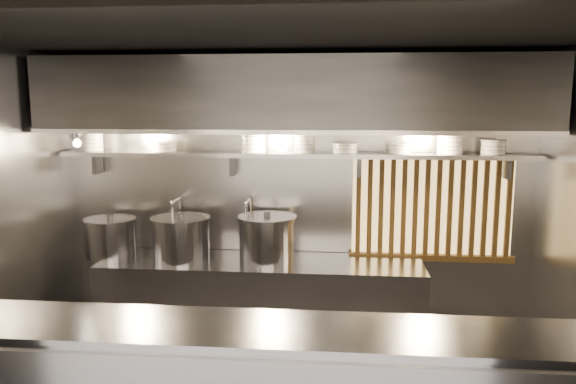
% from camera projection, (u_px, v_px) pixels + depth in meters
% --- Properties ---
extents(ceiling, '(4.50, 4.50, 0.00)m').
position_uv_depth(ceiling, '(279.00, 37.00, 3.79)').
color(ceiling, black).
rests_on(ceiling, wall_back).
extents(wall_back, '(4.50, 0.00, 4.50)m').
position_uv_depth(wall_back, '(296.00, 202.00, 5.48)').
color(wall_back, gray).
rests_on(wall_back, floor).
extents(cooking_bench, '(3.00, 0.70, 0.90)m').
position_uv_depth(cooking_bench, '(261.00, 307.00, 5.30)').
color(cooking_bench, '#A0A0A5').
rests_on(cooking_bench, floor).
extents(bowl_shelf, '(4.40, 0.34, 0.04)m').
position_uv_depth(bowl_shelf, '(295.00, 155.00, 5.23)').
color(bowl_shelf, '#A0A0A5').
rests_on(bowl_shelf, wall_back).
extents(exhaust_hood, '(4.40, 0.81, 0.65)m').
position_uv_depth(exhaust_hood, '(293.00, 95.00, 4.93)').
color(exhaust_hood, '#2D2D30').
rests_on(exhaust_hood, ceiling).
extents(wood_screen, '(1.56, 0.09, 1.04)m').
position_uv_depth(wood_screen, '(432.00, 207.00, 5.32)').
color(wood_screen, '#F2C36D').
rests_on(wood_screen, wall_back).
extents(faucet_left, '(0.04, 0.30, 0.50)m').
position_uv_depth(faucet_left, '(178.00, 212.00, 5.47)').
color(faucet_left, silver).
rests_on(faucet_left, wall_back).
extents(faucet_right, '(0.04, 0.30, 0.50)m').
position_uv_depth(faucet_right, '(249.00, 213.00, 5.41)').
color(faucet_right, silver).
rests_on(faucet_right, wall_back).
extents(heat_lamp, '(0.25, 0.35, 0.20)m').
position_uv_depth(heat_lamp, '(75.00, 136.00, 4.91)').
color(heat_lamp, '#A0A0A5').
rests_on(heat_lamp, exhaust_hood).
extents(pendant_bulb, '(0.09, 0.09, 0.19)m').
position_uv_depth(pendant_bulb, '(283.00, 147.00, 5.11)').
color(pendant_bulb, '#2D2D30').
rests_on(pendant_bulb, exhaust_hood).
extents(stock_pot_left, '(0.62, 0.62, 0.41)m').
position_uv_depth(stock_pot_left, '(111.00, 237.00, 5.35)').
color(stock_pot_left, '#A0A0A5').
rests_on(stock_pot_left, cooking_bench).
extents(stock_pot_mid, '(0.61, 0.61, 0.45)m').
position_uv_depth(stock_pot_mid, '(181.00, 238.00, 5.24)').
color(stock_pot_mid, '#A0A0A5').
rests_on(stock_pot_mid, cooking_bench).
extents(stock_pot_right, '(0.70, 0.70, 0.47)m').
position_uv_depth(stock_pot_right, '(267.00, 238.00, 5.20)').
color(stock_pot_right, '#A0A0A5').
rests_on(stock_pot_right, cooking_bench).
extents(bowl_stack_0, '(0.22, 0.22, 0.17)m').
position_uv_depth(bowl_stack_0, '(92.00, 142.00, 5.39)').
color(bowl_stack_0, silver).
rests_on(bowl_stack_0, bowl_shelf).
extents(bowl_stack_1, '(0.24, 0.24, 0.09)m').
position_uv_depth(bowl_stack_1, '(165.00, 147.00, 5.33)').
color(bowl_stack_1, silver).
rests_on(bowl_stack_1, bowl_shelf).
extents(bowl_stack_2, '(0.25, 0.25, 0.17)m').
position_uv_depth(bowl_stack_2, '(253.00, 143.00, 5.25)').
color(bowl_stack_2, silver).
rests_on(bowl_stack_2, bowl_shelf).
extents(bowl_stack_3, '(0.20, 0.20, 0.17)m').
position_uv_depth(bowl_stack_3, '(303.00, 143.00, 5.21)').
color(bowl_stack_3, silver).
rests_on(bowl_stack_3, bowl_shelf).
extents(bowl_stack_4, '(0.23, 0.23, 0.09)m').
position_uv_depth(bowl_stack_4, '(345.00, 148.00, 5.18)').
color(bowl_stack_4, silver).
rests_on(bowl_stack_4, bowl_shelf).
extents(bowl_stack_5, '(0.22, 0.22, 0.09)m').
position_uv_depth(bowl_stack_5, '(400.00, 148.00, 5.13)').
color(bowl_stack_5, silver).
rests_on(bowl_stack_5, bowl_shelf).
extents(bowl_stack_6, '(0.24, 0.24, 0.17)m').
position_uv_depth(bowl_stack_6, '(450.00, 145.00, 5.08)').
color(bowl_stack_6, silver).
rests_on(bowl_stack_6, bowl_shelf).
extents(bowl_stack_7, '(0.23, 0.23, 0.13)m').
position_uv_depth(bowl_stack_7, '(493.00, 147.00, 5.05)').
color(bowl_stack_7, silver).
rests_on(bowl_stack_7, bowl_shelf).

